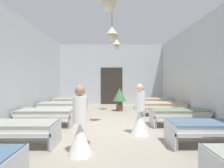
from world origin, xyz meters
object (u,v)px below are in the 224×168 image
Objects in this scene: bed_right_row_2 at (179,113)px; nurse_mid_aisle at (140,116)px; bed_left_row_3 at (61,106)px; potted_plant at (120,96)px; bed_left_row_1 at (17,128)px; nurse_near_aisle at (80,130)px; bed_left_row_4 at (70,101)px; bed_left_row_2 at (45,113)px; bed_right_row_4 at (153,101)px; bed_right_row_1 at (208,127)px; bed_right_row_3 at (163,106)px.

nurse_mid_aisle is (-1.51, -1.00, 0.09)m from bed_right_row_2.
bed_left_row_3 is 4.24m from nurse_mid_aisle.
potted_plant is at bearing 121.91° from bed_right_row_2.
nurse_near_aisle reaches higher than bed_left_row_1.
bed_left_row_4 is at bearing 164.72° from potted_plant.
bed_left_row_2 is at bearing -131.32° from potted_plant.
bed_left_row_3 is at bearing 90.00° from bed_left_row_2.
bed_left_row_2 is 3.25m from nurse_mid_aisle.
bed_right_row_4 is (4.60, 3.80, 0.00)m from bed_left_row_2.
bed_left_row_2 is (-4.60, 1.90, 0.00)m from bed_right_row_1.
bed_right_row_1 is 5.97m from bed_left_row_3.
nurse_near_aisle reaches higher than bed_left_row_4.
bed_right_row_4 is 6.93m from nurse_near_aisle.
bed_right_row_3 is 3.27m from nurse_mid_aisle.
nurse_near_aisle is at bearing -69.76° from bed_left_row_3.
bed_left_row_2 is at bearing 180.00° from bed_right_row_2.
bed_right_row_1 is 4.98m from bed_left_row_2.
potted_plant reaches higher than bed_right_row_3.
bed_left_row_4 is at bearing 90.00° from bed_left_row_2.
bed_left_row_1 and bed_right_row_1 have the same top height.
bed_right_row_2 is at bearing 90.00° from bed_right_row_1.
bed_right_row_2 is at bearing 0.00° from bed_left_row_2.
bed_right_row_1 and bed_left_row_2 have the same top height.
bed_right_row_1 is at bearing -51.09° from bed_left_row_4.
bed_right_row_3 is at bearing 90.00° from bed_right_row_1.
bed_left_row_4 is at bearing 140.45° from bed_right_row_2.
nurse_mid_aisle is at bearing -107.48° from bed_right_row_4.
bed_right_row_2 is 1.28× the size of nurse_mid_aisle.
bed_right_row_1 is 1.28× the size of nurse_mid_aisle.
bed_left_row_1 is at bearing -140.45° from bed_right_row_3.
bed_right_row_2 is 1.00× the size of bed_left_row_4.
bed_right_row_2 is at bearing 164.51° from nurse_mid_aisle.
bed_left_row_2 is 4.60m from bed_right_row_2.
nurse_near_aisle is (-3.00, -0.55, 0.09)m from bed_right_row_1.
bed_left_row_2 is (0.00, 1.90, 0.00)m from bed_left_row_1.
bed_right_row_3 is at bearing 22.44° from bed_left_row_2.
bed_right_row_2 is 1.90m from bed_right_row_3.
bed_right_row_2 is 4.98m from bed_left_row_3.
nurse_mid_aisle reaches higher than bed_right_row_2.
bed_right_row_3 is at bearing -90.00° from bed_right_row_4.
nurse_near_aisle and nurse_mid_aisle have the same top height.
bed_right_row_1 is 1.00× the size of bed_left_row_2.
potted_plant reaches higher than bed_right_row_1.
bed_left_row_3 is (-4.60, 1.90, 0.00)m from bed_right_row_2.
nurse_near_aisle reaches higher than bed_right_row_1.
bed_left_row_4 is (0.00, 3.80, 0.00)m from bed_left_row_2.
bed_left_row_1 is 1.00× the size of bed_left_row_2.
nurse_near_aisle is at bearing -124.59° from bed_right_row_3.
nurse_mid_aisle reaches higher than bed_left_row_1.
nurse_mid_aisle reaches higher than bed_right_row_4.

